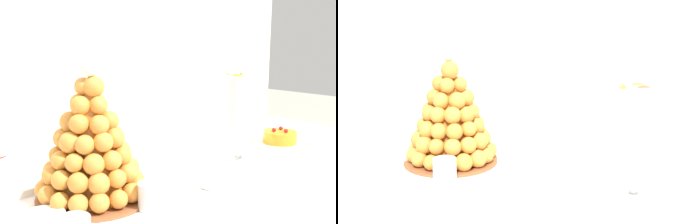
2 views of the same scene
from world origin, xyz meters
TOP-DOWN VIEW (x-y plane):
  - buffet_table at (0.00, 0.00)m, footprint 1.62×0.86m
  - serving_tray at (-0.26, -0.05)m, footprint 0.54×0.36m
  - croquembouche at (-0.30, 0.00)m, footprint 0.26×0.26m
  - dessert_cup_mid_left at (-0.26, -0.14)m, footprint 0.06×0.06m
  - dessert_cup_centre at (-0.06, -0.16)m, footprint 0.05×0.05m
  - creme_brulee_ramekin at (-0.45, -0.03)m, footprint 0.09×0.09m
  - macaron_goblet at (0.19, -0.07)m, footprint 0.14×0.14m
  - fruit_tart_plate at (0.43, -0.08)m, footprint 0.19×0.19m

SIDE VIEW (x-z plane):
  - buffet_table at x=0.00m, z-range 0.30..1.06m
  - serving_tray at x=-0.26m, z-range 0.76..0.78m
  - fruit_tart_plate at x=0.43m, z-range 0.75..0.81m
  - creme_brulee_ramekin at x=-0.45m, z-range 0.78..0.80m
  - dessert_cup_centre at x=-0.06m, z-range 0.77..0.82m
  - dessert_cup_mid_left at x=-0.26m, z-range 0.77..0.83m
  - croquembouche at x=-0.30m, z-range 0.74..1.06m
  - macaron_goblet at x=0.19m, z-range 0.80..1.07m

